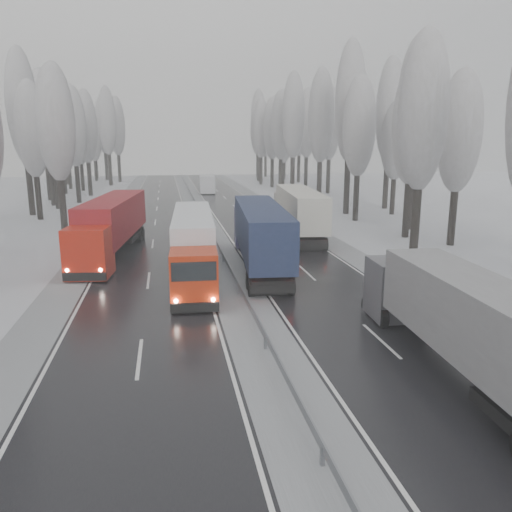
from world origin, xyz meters
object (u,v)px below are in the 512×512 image
object	(u,v)px
truck_blue_box	(259,231)
truck_red_red	(111,223)
truck_cream_box	(298,209)
truck_red_white	(193,240)
truck_grey_tarp	(470,322)
box_truck_distant	(207,184)

from	to	relation	value
truck_blue_box	truck_red_red	xyz separation A→B (m)	(-10.59, 5.50, -0.03)
truck_blue_box	truck_cream_box	xyz separation A→B (m)	(5.77, 11.18, -0.03)
truck_blue_box	truck_red_white	bearing A→B (deg)	-156.83
truck_grey_tarp	truck_cream_box	xyz separation A→B (m)	(1.47, 29.67, 0.27)
truck_grey_tarp	truck_blue_box	size ratio (longest dim) A/B	0.88
truck_grey_tarp	truck_red_white	bearing A→B (deg)	121.04
truck_blue_box	box_truck_distant	size ratio (longest dim) A/B	2.10
truck_cream_box	truck_red_white	distance (m)	16.49
truck_blue_box	box_truck_distant	xyz separation A→B (m)	(0.71, 54.02, -1.03)
truck_grey_tarp	truck_cream_box	bearing A→B (deg)	90.22
truck_blue_box	truck_red_red	bearing A→B (deg)	157.37
truck_red_white	truck_grey_tarp	bearing A→B (deg)	-59.12
box_truck_distant	truck_red_red	xyz separation A→B (m)	(-11.30, -48.53, 1.00)
truck_red_white	truck_red_red	size ratio (longest dim) A/B	0.92
box_truck_distant	truck_red_white	world-z (taller)	truck_red_white
truck_cream_box	truck_red_red	xyz separation A→B (m)	(-16.36, -5.69, -0.01)
truck_grey_tarp	truck_red_red	xyz separation A→B (m)	(-14.89, 23.99, 0.26)
truck_cream_box	truck_red_white	world-z (taller)	truck_cream_box
truck_grey_tarp	truck_cream_box	world-z (taller)	truck_cream_box
truck_red_red	truck_red_white	bearing A→B (deg)	-43.44
truck_cream_box	truck_red_red	bearing A→B (deg)	-155.17
truck_red_white	truck_red_red	xyz separation A→B (m)	(-5.89, 7.06, 0.20)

